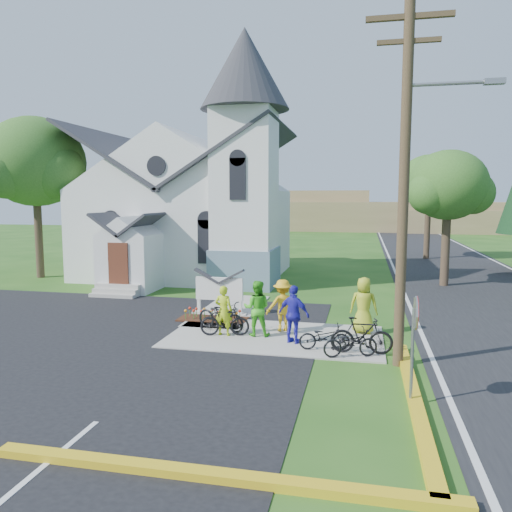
% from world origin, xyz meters
% --- Properties ---
extents(ground, '(120.00, 120.00, 0.00)m').
position_xyz_m(ground, '(0.00, 0.00, 0.00)').
color(ground, '#235017').
rests_on(ground, ground).
extents(road, '(8.00, 90.00, 0.02)m').
position_xyz_m(road, '(10.00, 15.00, 0.01)').
color(road, black).
rests_on(road, ground).
extents(sidewalk, '(7.00, 4.00, 0.05)m').
position_xyz_m(sidewalk, '(1.50, 0.50, 0.03)').
color(sidewalk, '#ADA89C').
rests_on(sidewalk, ground).
extents(church, '(12.35, 12.00, 13.00)m').
position_xyz_m(church, '(-5.48, 12.48, 5.25)').
color(church, white).
rests_on(church, ground).
extents(church_sign, '(2.20, 0.40, 1.70)m').
position_xyz_m(church_sign, '(-1.20, 3.20, 1.03)').
color(church_sign, '#ADA89C').
rests_on(church_sign, ground).
extents(flower_bed, '(2.60, 1.10, 0.07)m').
position_xyz_m(flower_bed, '(-1.20, 2.30, 0.04)').
color(flower_bed, '#341A0E').
rests_on(flower_bed, ground).
extents(utility_pole, '(3.45, 0.28, 10.00)m').
position_xyz_m(utility_pole, '(5.36, -1.50, 5.40)').
color(utility_pole, '#402D20').
rests_on(utility_pole, ground).
extents(stop_sign, '(0.11, 0.76, 2.48)m').
position_xyz_m(stop_sign, '(5.43, -4.20, 1.78)').
color(stop_sign, gray).
rests_on(stop_sign, ground).
extents(tree_lot_corner, '(5.60, 5.60, 9.15)m').
position_xyz_m(tree_lot_corner, '(-14.00, 10.00, 6.60)').
color(tree_lot_corner, '#37281E').
rests_on(tree_lot_corner, ground).
extents(tree_road_near, '(4.00, 4.00, 7.05)m').
position_xyz_m(tree_road_near, '(8.50, 12.00, 5.21)').
color(tree_road_near, '#37281E').
rests_on(tree_road_near, ground).
extents(tree_road_mid, '(4.40, 4.40, 7.80)m').
position_xyz_m(tree_road_mid, '(9.00, 24.00, 5.78)').
color(tree_road_mid, '#37281E').
rests_on(tree_road_mid, ground).
extents(distant_hills, '(61.00, 10.00, 5.60)m').
position_xyz_m(distant_hills, '(3.36, 56.33, 2.17)').
color(distant_hills, olive).
rests_on(distant_hills, ground).
extents(cyclist_0, '(0.65, 0.47, 1.67)m').
position_xyz_m(cyclist_0, '(-0.19, 0.26, 0.89)').
color(cyclist_0, '#AFCE18').
rests_on(cyclist_0, sidewalk).
extents(bike_0, '(2.04, 1.35, 1.01)m').
position_xyz_m(bike_0, '(-0.46, 0.83, 0.56)').
color(bike_0, black).
rests_on(bike_0, sidewalk).
extents(cyclist_1, '(0.95, 0.77, 1.85)m').
position_xyz_m(cyclist_1, '(0.90, 0.44, 0.97)').
color(cyclist_1, green).
rests_on(cyclist_1, sidewalk).
extents(bike_1, '(1.69, 0.77, 0.98)m').
position_xyz_m(bike_1, '(-0.14, 0.18, 0.54)').
color(bike_1, black).
rests_on(bike_1, sidewalk).
extents(cyclist_2, '(1.16, 0.82, 1.83)m').
position_xyz_m(cyclist_2, '(2.21, -0.15, 0.97)').
color(cyclist_2, '#2823B1').
rests_on(cyclist_2, sidewalk).
extents(bike_2, '(1.58, 0.76, 0.80)m').
position_xyz_m(bike_2, '(3.21, -0.68, 0.45)').
color(bike_2, black).
rests_on(bike_2, sidewalk).
extents(cyclist_3, '(1.31, 1.04, 1.78)m').
position_xyz_m(cyclist_3, '(1.63, 1.23, 0.94)').
color(cyclist_3, gold).
rests_on(cyclist_3, sidewalk).
extents(bike_3, '(1.84, 0.60, 1.09)m').
position_xyz_m(bike_3, '(4.31, -0.82, 0.59)').
color(bike_3, black).
rests_on(bike_3, sidewalk).
extents(cyclist_4, '(0.98, 0.68, 1.91)m').
position_xyz_m(cyclist_4, '(4.35, 1.50, 1.01)').
color(cyclist_4, '#A4B221').
rests_on(cyclist_4, sidewalk).
extents(bike_4, '(1.70, 1.07, 0.84)m').
position_xyz_m(bike_4, '(4.00, -1.20, 0.47)').
color(bike_4, black).
rests_on(bike_4, sidewalk).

